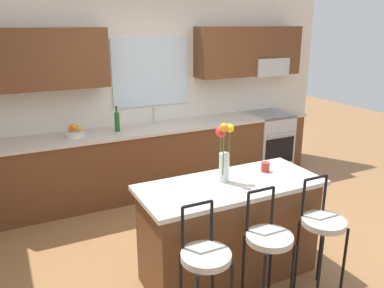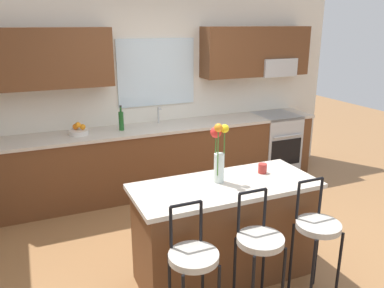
% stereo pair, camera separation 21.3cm
% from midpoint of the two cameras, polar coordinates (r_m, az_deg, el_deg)
% --- Properties ---
extents(ground_plane, '(14.00, 14.00, 0.00)m').
position_cam_midpoint_polar(ground_plane, '(4.23, 5.74, -14.99)').
color(ground_plane, olive).
extents(back_wall_assembly, '(5.60, 0.50, 2.70)m').
position_cam_midpoint_polar(back_wall_assembly, '(5.46, -3.68, 9.36)').
color(back_wall_assembly, silver).
rests_on(back_wall_assembly, ground).
extents(counter_run, '(4.56, 0.64, 0.92)m').
position_cam_midpoint_polar(counter_run, '(5.43, -2.80, -1.97)').
color(counter_run, brown).
rests_on(counter_run, ground).
extents(sink_faucet, '(0.02, 0.13, 0.23)m').
position_cam_midpoint_polar(sink_faucet, '(5.39, -3.74, 4.44)').
color(sink_faucet, '#B7BABC').
rests_on(sink_faucet, counter_run).
extents(oven_range, '(0.60, 0.64, 0.92)m').
position_cam_midpoint_polar(oven_range, '(6.24, 12.89, 0.11)').
color(oven_range, '#B7BABC').
rests_on(oven_range, ground).
extents(kitchen_island, '(1.63, 0.70, 0.92)m').
position_cam_midpoint_polar(kitchen_island, '(3.62, 6.44, -12.47)').
color(kitchen_island, brown).
rests_on(kitchen_island, ground).
extents(bar_stool_near, '(0.36, 0.36, 1.04)m').
position_cam_midpoint_polar(bar_stool_near, '(2.89, 2.37, -16.85)').
color(bar_stool_near, black).
rests_on(bar_stool_near, ground).
extents(bar_stool_middle, '(0.36, 0.36, 1.04)m').
position_cam_midpoint_polar(bar_stool_middle, '(3.13, 11.78, -14.28)').
color(bar_stool_middle, black).
rests_on(bar_stool_middle, ground).
extents(bar_stool_far, '(0.36, 0.36, 1.04)m').
position_cam_midpoint_polar(bar_stool_far, '(3.44, 19.49, -11.85)').
color(bar_stool_far, black).
rests_on(bar_stool_far, ground).
extents(flower_vase, '(0.15, 0.15, 0.54)m').
position_cam_midpoint_polar(flower_vase, '(3.36, 5.74, -1.11)').
color(flower_vase, silver).
rests_on(flower_vase, kitchen_island).
extents(mug_ceramic, '(0.08, 0.08, 0.09)m').
position_cam_midpoint_polar(mug_ceramic, '(3.70, 11.85, -3.51)').
color(mug_ceramic, '#A52D28').
rests_on(mug_ceramic, kitchen_island).
extents(fruit_bowl_oranges, '(0.24, 0.24, 0.16)m').
position_cam_midpoint_polar(fruit_bowl_oranges, '(5.02, -15.01, 1.85)').
color(fruit_bowl_oranges, silver).
rests_on(fruit_bowl_oranges, counter_run).
extents(bottle_olive_oil, '(0.06, 0.06, 0.32)m').
position_cam_midpoint_polar(bottle_olive_oil, '(5.10, -9.10, 3.40)').
color(bottle_olive_oil, '#1E5923').
rests_on(bottle_olive_oil, counter_run).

